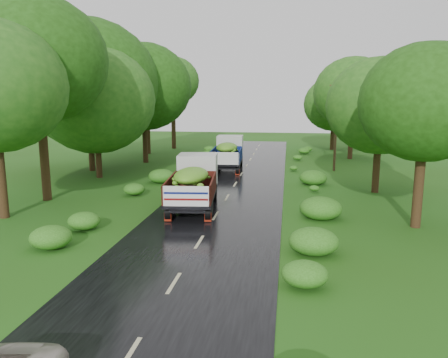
# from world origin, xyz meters

# --- Properties ---
(ground) EXTENTS (120.00, 120.00, 0.00)m
(ground) POSITION_xyz_m (0.00, 0.00, 0.00)
(ground) COLOR #224A0F
(ground) RESTS_ON ground
(road) EXTENTS (6.50, 80.00, 0.02)m
(road) POSITION_xyz_m (0.00, 5.00, 0.01)
(road) COLOR black
(road) RESTS_ON ground
(road_lines) EXTENTS (0.12, 69.60, 0.00)m
(road_lines) POSITION_xyz_m (0.00, 6.00, 0.02)
(road_lines) COLOR #BFB78C
(road_lines) RESTS_ON road
(truck_near) EXTENTS (2.80, 6.39, 2.61)m
(truck_near) POSITION_xyz_m (-1.39, 9.54, 1.47)
(truck_near) COLOR black
(truck_near) RESTS_ON ground
(truck_far) EXTENTS (2.47, 6.24, 2.58)m
(truck_far) POSITION_xyz_m (-1.29, 22.03, 1.46)
(truck_far) COLOR black
(truck_far) RESTS_ON ground
(utility_pole) EXTENTS (1.26, 0.21, 7.19)m
(utility_pole) POSITION_xyz_m (7.12, 22.62, 3.70)
(utility_pole) COLOR #382616
(utility_pole) RESTS_ON ground
(trees_left) EXTENTS (7.18, 33.00, 9.51)m
(trees_left) POSITION_xyz_m (-10.39, 20.16, 6.63)
(trees_left) COLOR black
(trees_left) RESTS_ON ground
(trees_right) EXTENTS (4.73, 33.13, 7.90)m
(trees_right) POSITION_xyz_m (8.92, 23.40, 5.47)
(trees_right) COLOR black
(trees_right) RESTS_ON ground
(shrubs) EXTENTS (11.90, 44.00, 0.70)m
(shrubs) POSITION_xyz_m (0.00, 14.00, 0.35)
(shrubs) COLOR #286116
(shrubs) RESTS_ON ground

